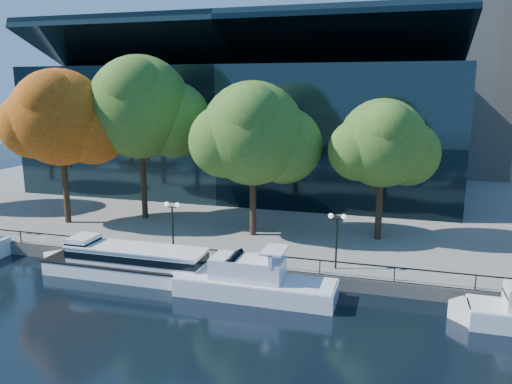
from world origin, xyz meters
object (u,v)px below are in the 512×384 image
(tour_boat, at_px, (127,261))
(lamp_1, at_px, (172,216))
(lamp_2, at_px, (337,228))
(cruiser_near, at_px, (249,281))
(tree_1, at_px, (61,120))
(tree_3, at_px, (255,136))
(tree_4, at_px, (384,145))
(tree_2, at_px, (142,110))

(tour_boat, relative_size, lamp_1, 3.61)
(lamp_2, bearing_deg, cruiser_near, -142.10)
(tour_boat, relative_size, tree_1, 1.01)
(tree_3, xyz_separation_m, tree_4, (10.53, 1.81, -0.66))
(tree_1, bearing_deg, tour_boat, -37.17)
(tour_boat, distance_m, tree_4, 22.29)
(cruiser_near, bearing_deg, tree_3, 104.19)
(tree_2, bearing_deg, tree_3, -11.89)
(tree_1, height_order, tree_3, tree_1)
(tree_3, distance_m, lamp_2, 11.58)
(tour_boat, relative_size, lamp_2, 3.61)
(tree_1, xyz_separation_m, lamp_1, (13.37, -5.26, -6.79))
(tree_4, xyz_separation_m, lamp_2, (-2.66, -8.10, -5.04))
(tour_boat, bearing_deg, tree_3, 53.47)
(tree_4, xyz_separation_m, lamp_1, (-15.31, -8.10, -5.04))
(tree_1, height_order, lamp_2, tree_1)
(lamp_1, bearing_deg, tree_2, 128.81)
(cruiser_near, height_order, tree_4, tree_4)
(cruiser_near, height_order, lamp_1, lamp_1)
(tree_2, relative_size, lamp_2, 3.89)
(tree_3, distance_m, tree_4, 10.71)
(tree_2, bearing_deg, tour_boat, -68.00)
(tour_boat, xyz_separation_m, lamp_1, (2.24, 3.18, 2.81))
(cruiser_near, relative_size, tree_1, 0.82)
(lamp_2, bearing_deg, tree_1, 168.56)
(tree_1, height_order, tree_4, tree_1)
(tree_2, height_order, tree_4, tree_2)
(tree_1, distance_m, tree_3, 18.21)
(lamp_1, bearing_deg, tree_3, 52.79)
(tour_boat, xyz_separation_m, lamp_2, (14.89, 3.18, 2.81))
(tree_2, bearing_deg, tree_1, -150.73)
(tour_boat, xyz_separation_m, tree_2, (-4.84, 11.97, 10.43))
(tree_1, bearing_deg, cruiser_near, -24.22)
(tree_4, height_order, lamp_2, tree_4)
(tour_boat, bearing_deg, tree_1, 142.83)
(tour_boat, relative_size, tree_4, 1.23)
(cruiser_near, distance_m, tree_4, 16.56)
(tree_4, bearing_deg, cruiser_near, -122.99)
(tree_2, xyz_separation_m, lamp_2, (19.72, -8.79, -7.62))
(tree_4, bearing_deg, tree_3, -170.27)
(tree_3, bearing_deg, tree_1, -176.74)
(tour_boat, xyz_separation_m, cruiser_near, (9.64, -0.91, -0.11))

